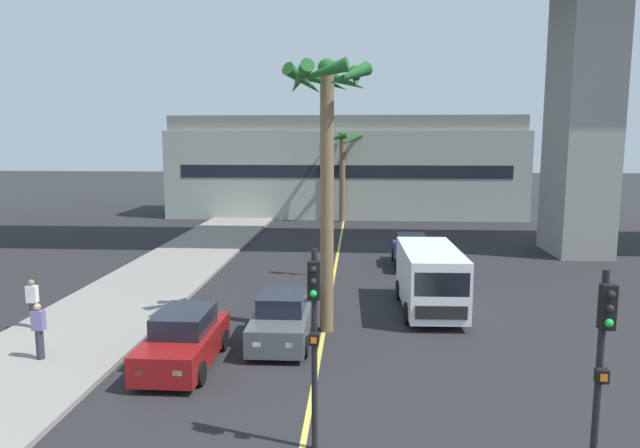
{
  "coord_description": "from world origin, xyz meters",
  "views": [
    {
      "loc": [
        1.11,
        -2.77,
        6.34
      ],
      "look_at": [
        0.0,
        14.0,
        3.88
      ],
      "focal_mm": 32.68,
      "sensor_mm": 36.0,
      "label": 1
    }
  ],
  "objects_px": {
    "palm_tree_near_median": "(327,127)",
    "car_queue_second": "(412,252)",
    "traffic_light_median_near": "(314,323)",
    "pedestrian_near_crosswalk": "(33,302)",
    "car_queue_third": "(282,319)",
    "pedestrian_mid_block": "(39,330)",
    "traffic_light_median_far": "(327,219)",
    "palm_tree_mid_median": "(343,153)",
    "car_queue_front": "(184,341)",
    "traffic_light_right_far_corner": "(602,357)",
    "delivery_van": "(430,277)"
  },
  "relations": [
    {
      "from": "palm_tree_near_median",
      "to": "pedestrian_mid_block",
      "type": "relative_size",
      "value": 5.45
    },
    {
      "from": "car_queue_second",
      "to": "pedestrian_near_crosswalk",
      "type": "height_order",
      "value": "pedestrian_near_crosswalk"
    },
    {
      "from": "delivery_van",
      "to": "traffic_light_right_far_corner",
      "type": "distance_m",
      "value": 11.7
    },
    {
      "from": "car_queue_third",
      "to": "pedestrian_mid_block",
      "type": "xyz_separation_m",
      "value": [
        -6.61,
        -2.32,
        0.28
      ]
    },
    {
      "from": "car_queue_front",
      "to": "car_queue_third",
      "type": "xyz_separation_m",
      "value": [
        2.51,
        2.14,
        0.0
      ]
    },
    {
      "from": "car_queue_front",
      "to": "palm_tree_mid_median",
      "type": "xyz_separation_m",
      "value": [
        3.64,
        29.26,
        4.55
      ]
    },
    {
      "from": "palm_tree_mid_median",
      "to": "pedestrian_near_crosswalk",
      "type": "relative_size",
      "value": 4.27
    },
    {
      "from": "traffic_light_median_far",
      "to": "pedestrian_mid_block",
      "type": "xyz_separation_m",
      "value": [
        -7.54,
        -11.01,
        -1.72
      ]
    },
    {
      "from": "traffic_light_right_far_corner",
      "to": "palm_tree_mid_median",
      "type": "relative_size",
      "value": 0.61
    },
    {
      "from": "car_queue_third",
      "to": "pedestrian_mid_block",
      "type": "height_order",
      "value": "pedestrian_mid_block"
    },
    {
      "from": "car_queue_second",
      "to": "traffic_light_median_near",
      "type": "xyz_separation_m",
      "value": [
        -3.56,
        -17.82,
        1.99
      ]
    },
    {
      "from": "car_queue_front",
      "to": "car_queue_third",
      "type": "height_order",
      "value": "same"
    },
    {
      "from": "traffic_light_median_near",
      "to": "delivery_van",
      "type": "bearing_deg",
      "value": 70.63
    },
    {
      "from": "car_queue_front",
      "to": "pedestrian_near_crosswalk",
      "type": "distance_m",
      "value": 6.36
    },
    {
      "from": "traffic_light_right_far_corner",
      "to": "palm_tree_near_median",
      "type": "bearing_deg",
      "value": 119.47
    },
    {
      "from": "pedestrian_mid_block",
      "to": "pedestrian_near_crosswalk",
      "type": "bearing_deg",
      "value": 122.69
    },
    {
      "from": "delivery_van",
      "to": "pedestrian_mid_block",
      "type": "bearing_deg",
      "value": -153.14
    },
    {
      "from": "car_queue_second",
      "to": "traffic_light_median_far",
      "type": "relative_size",
      "value": 0.98
    },
    {
      "from": "palm_tree_mid_median",
      "to": "pedestrian_near_crosswalk",
      "type": "height_order",
      "value": "palm_tree_mid_median"
    },
    {
      "from": "car_queue_third",
      "to": "traffic_light_right_far_corner",
      "type": "distance_m",
      "value": 10.44
    },
    {
      "from": "traffic_light_right_far_corner",
      "to": "traffic_light_median_far",
      "type": "height_order",
      "value": "same"
    },
    {
      "from": "car_queue_front",
      "to": "traffic_light_median_near",
      "type": "height_order",
      "value": "traffic_light_median_near"
    },
    {
      "from": "traffic_light_median_near",
      "to": "traffic_light_median_far",
      "type": "distance_m",
      "value": 15.15
    },
    {
      "from": "car_queue_second",
      "to": "delivery_van",
      "type": "height_order",
      "value": "delivery_van"
    },
    {
      "from": "traffic_light_median_near",
      "to": "palm_tree_mid_median",
      "type": "height_order",
      "value": "palm_tree_mid_median"
    },
    {
      "from": "traffic_light_median_near",
      "to": "palm_tree_near_median",
      "type": "distance_m",
      "value": 8.55
    },
    {
      "from": "palm_tree_near_median",
      "to": "car_queue_second",
      "type": "bearing_deg",
      "value": 70.15
    },
    {
      "from": "car_queue_front",
      "to": "palm_tree_near_median",
      "type": "distance_m",
      "value": 7.83
    },
    {
      "from": "car_queue_third",
      "to": "traffic_light_median_far",
      "type": "xyz_separation_m",
      "value": [
        0.93,
        8.69,
        1.99
      ]
    },
    {
      "from": "car_queue_front",
      "to": "traffic_light_median_far",
      "type": "relative_size",
      "value": 0.98
    },
    {
      "from": "car_queue_third",
      "to": "pedestrian_near_crosswalk",
      "type": "bearing_deg",
      "value": 177.4
    },
    {
      "from": "car_queue_third",
      "to": "palm_tree_mid_median",
      "type": "xyz_separation_m",
      "value": [
        1.13,
        27.12,
        4.55
      ]
    },
    {
      "from": "car_queue_second",
      "to": "traffic_light_median_near",
      "type": "relative_size",
      "value": 0.98
    },
    {
      "from": "car_queue_second",
      "to": "palm_tree_mid_median",
      "type": "relative_size",
      "value": 0.59
    },
    {
      "from": "traffic_light_median_near",
      "to": "traffic_light_median_far",
      "type": "height_order",
      "value": "same"
    },
    {
      "from": "traffic_light_median_near",
      "to": "car_queue_third",
      "type": "bearing_deg",
      "value": 103.12
    },
    {
      "from": "pedestrian_near_crosswalk",
      "to": "palm_tree_near_median",
      "type": "bearing_deg",
      "value": 4.3
    },
    {
      "from": "traffic_light_median_far",
      "to": "pedestrian_near_crosswalk",
      "type": "distance_m",
      "value": 12.57
    },
    {
      "from": "traffic_light_median_near",
      "to": "pedestrian_near_crosswalk",
      "type": "xyz_separation_m",
      "value": [
        -9.85,
        6.83,
        -1.72
      ]
    },
    {
      "from": "traffic_light_median_near",
      "to": "traffic_light_median_far",
      "type": "relative_size",
      "value": 1.0
    },
    {
      "from": "delivery_van",
      "to": "traffic_light_right_far_corner",
      "type": "relative_size",
      "value": 1.26
    },
    {
      "from": "car_queue_front",
      "to": "pedestrian_mid_block",
      "type": "bearing_deg",
      "value": -177.47
    },
    {
      "from": "traffic_light_median_near",
      "to": "palm_tree_mid_median",
      "type": "bearing_deg",
      "value": 90.63
    },
    {
      "from": "traffic_light_median_near",
      "to": "car_queue_front",
      "type": "bearing_deg",
      "value": 132.97
    },
    {
      "from": "delivery_van",
      "to": "traffic_light_median_far",
      "type": "height_order",
      "value": "traffic_light_median_far"
    },
    {
      "from": "pedestrian_mid_block",
      "to": "palm_tree_mid_median",
      "type": "bearing_deg",
      "value": 75.26
    },
    {
      "from": "pedestrian_mid_block",
      "to": "car_queue_second",
      "type": "bearing_deg",
      "value": 49.56
    },
    {
      "from": "traffic_light_median_near",
      "to": "traffic_light_right_far_corner",
      "type": "height_order",
      "value": "same"
    },
    {
      "from": "palm_tree_mid_median",
      "to": "pedestrian_mid_block",
      "type": "height_order",
      "value": "palm_tree_mid_median"
    },
    {
      "from": "car_queue_second",
      "to": "palm_tree_mid_median",
      "type": "bearing_deg",
      "value": 104.01
    }
  ]
}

